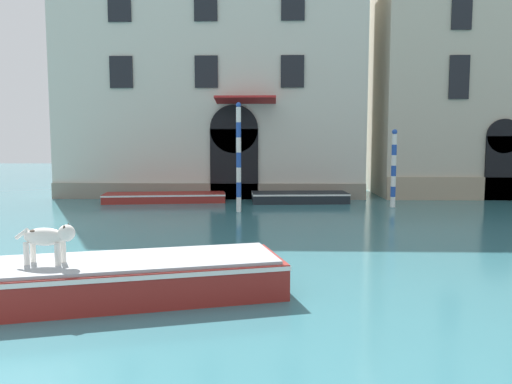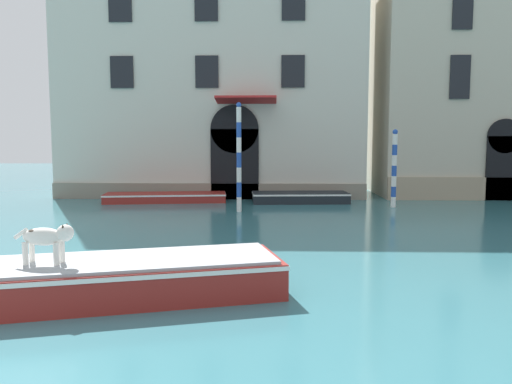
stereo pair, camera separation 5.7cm
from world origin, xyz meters
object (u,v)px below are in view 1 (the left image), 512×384
object	(u,v)px
boat_moored_near_palazzo	(165,197)
mooring_pole_2	(394,168)
dog_on_deck	(49,237)
boat_moored_far	(300,197)
boat_foreground	(58,282)
mooring_pole_0	(239,157)

from	to	relation	value
boat_moored_near_palazzo	mooring_pole_2	size ratio (longest dim) A/B	1.72
dog_on_deck	boat_moored_far	world-z (taller)	dog_on_deck
boat_foreground	dog_on_deck	distance (m)	0.83
dog_on_deck	boat_moored_far	xyz separation A→B (m)	(5.31, 15.06, -0.96)
boat_foreground	mooring_pole_0	size ratio (longest dim) A/B	1.88
boat_foreground	dog_on_deck	bearing A→B (deg)	-165.41
boat_foreground	boat_moored_near_palazzo	size ratio (longest dim) A/B	1.43
dog_on_deck	boat_moored_near_palazzo	xyz separation A→B (m)	(-1.15, 15.06, -0.99)
boat_moored_near_palazzo	mooring_pole_0	world-z (taller)	mooring_pole_0
boat_foreground	boat_moored_near_palazzo	distance (m)	15.05
mooring_pole_0	mooring_pole_2	xyz separation A→B (m)	(6.73, 1.67, -0.53)
dog_on_deck	boat_moored_far	size ratio (longest dim) A/B	0.24
boat_foreground	mooring_pole_0	xyz separation A→B (m)	(2.50, 11.77, 1.87)
mooring_pole_0	boat_moored_near_palazzo	bearing A→B (deg)	139.45
boat_moored_near_palazzo	mooring_pole_0	xyz separation A→B (m)	(3.77, -3.22, 2.03)
boat_moored_near_palazzo	mooring_pole_2	xyz separation A→B (m)	(10.50, -1.56, 1.51)
boat_moored_far	boat_moored_near_palazzo	bearing A→B (deg)	175.72
boat_foreground	dog_on_deck	world-z (taller)	dog_on_deck
boat_foreground	mooring_pole_2	xyz separation A→B (m)	(9.23, 13.44, 1.34)
mooring_pole_0	mooring_pole_2	distance (m)	6.96
dog_on_deck	mooring_pole_0	size ratio (longest dim) A/B	0.25
boat_foreground	boat_moored_far	distance (m)	15.87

